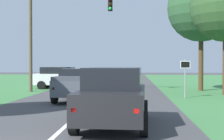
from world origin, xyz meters
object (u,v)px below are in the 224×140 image
object	(u,v)px
red_suv_near	(114,95)
oak_tree_right	(201,8)
pickup_truck_lead	(79,84)
traffic_light	(53,25)
crossing_suv_far	(60,77)
keep_moving_sign	(185,73)

from	to	relation	value
red_suv_near	oak_tree_right	world-z (taller)	oak_tree_right
pickup_truck_lead	oak_tree_right	size ratio (longest dim) A/B	0.55
red_suv_near	traffic_light	world-z (taller)	traffic_light
red_suv_near	crossing_suv_far	distance (m)	16.87
pickup_truck_lead	oak_tree_right	xyz separation A→B (m)	(8.22, 7.31, 5.39)
pickup_truck_lead	keep_moving_sign	world-z (taller)	keep_moving_sign
pickup_truck_lead	keep_moving_sign	bearing A→B (deg)	17.45
red_suv_near	pickup_truck_lead	distance (m)	7.55
keep_moving_sign	oak_tree_right	distance (m)	7.48
red_suv_near	keep_moving_sign	world-z (taller)	keep_moving_sign
keep_moving_sign	oak_tree_right	xyz separation A→B (m)	(2.03, 5.36, 4.80)
red_suv_near	pickup_truck_lead	world-z (taller)	red_suv_near
keep_moving_sign	crossing_suv_far	world-z (taller)	keep_moving_sign
pickup_truck_lead	crossing_suv_far	size ratio (longest dim) A/B	1.12
keep_moving_sign	oak_tree_right	size ratio (longest dim) A/B	0.27
traffic_light	crossing_suv_far	xyz separation A→B (m)	(-0.26, 3.17, -3.97)
red_suv_near	oak_tree_right	bearing A→B (deg)	68.09
red_suv_near	keep_moving_sign	bearing A→B (deg)	67.42
keep_moving_sign	oak_tree_right	world-z (taller)	oak_tree_right
red_suv_near	keep_moving_sign	xyz separation A→B (m)	(3.78, 9.10, 0.51)
traffic_light	crossing_suv_far	bearing A→B (deg)	94.73
pickup_truck_lead	crossing_suv_far	bearing A→B (deg)	109.39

